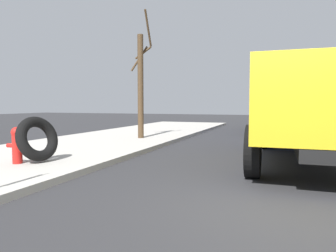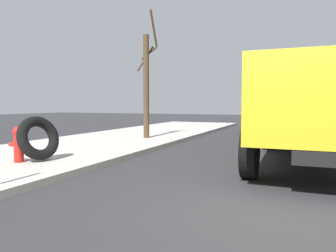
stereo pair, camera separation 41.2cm
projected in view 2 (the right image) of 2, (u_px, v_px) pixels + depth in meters
ground_plane at (272, 206)px, 4.70m from camera, size 80.00×80.00×0.00m
fire_hydrant at (19, 143)px, 7.44m from camera, size 0.25×0.57×0.85m
loose_tire at (39, 138)px, 7.60m from camera, size 1.17×0.76×1.11m
dump_truck_yellow at (312, 101)px, 8.21m from camera, size 7.05×2.92×3.00m
dump_truck_blue at (294, 102)px, 16.97m from camera, size 7.00×2.80×3.00m
dump_truck_green at (304, 103)px, 27.28m from camera, size 7.07×2.96×3.00m
dump_truck_orange at (292, 103)px, 36.28m from camera, size 7.01×2.81×3.00m
bare_tree at (147, 83)px, 12.73m from camera, size 0.85×0.90×5.02m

